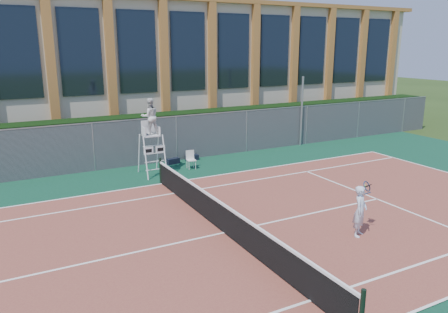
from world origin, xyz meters
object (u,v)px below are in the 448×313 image
steel_pole (302,111)px  umpire_chair (150,119)px  plastic_chair (191,158)px  tennis_player (360,211)px

steel_pole → umpire_chair: steel_pole is taller
steel_pole → plastic_chair: (-7.52, -1.56, -1.45)m
steel_pole → umpire_chair: bearing=-170.0°
plastic_chair → tennis_player: (1.44, -9.19, 0.31)m
steel_pole → plastic_chair: 7.81m
tennis_player → umpire_chair: bearing=110.2°
tennis_player → steel_pole: bearing=60.5°
steel_pole → umpire_chair: size_ratio=1.14×
steel_pole → umpire_chair: 9.58m
plastic_chair → tennis_player: size_ratio=0.53×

